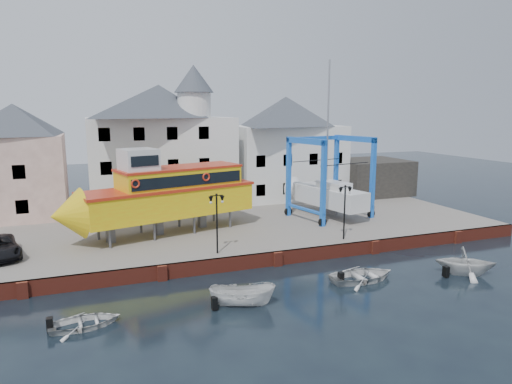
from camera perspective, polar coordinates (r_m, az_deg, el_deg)
name	(u,v)px	position (r m, az deg, el deg)	size (l,w,h in m)	color
ground	(277,266)	(32.35, 2.69, -9.18)	(140.00, 140.00, 0.00)	black
hardstanding	(231,223)	(42.12, -3.18, -3.87)	(44.00, 22.00, 1.00)	slate
quay_wall	(277,258)	(32.28, 2.63, -8.29)	(44.00, 0.47, 1.00)	maroon
building_pink	(17,161)	(46.66, -27.69, 3.40)	(8.00, 7.00, 10.30)	tan
building_white_main	(162,144)	(47.11, -11.66, 5.88)	(14.00, 8.30, 14.00)	white
building_white_right	(285,147)	(51.69, 3.70, 5.61)	(12.00, 8.00, 11.20)	white
shed_dark	(370,177)	(55.24, 14.04, 1.86)	(8.00, 7.00, 4.00)	black
lamp_post_left	(217,208)	(31.03, -4.93, -2.04)	(1.12, 0.32, 4.20)	black
lamp_post_right	(345,198)	(34.98, 11.06, -0.80)	(1.12, 0.32, 4.20)	black
tour_boat	(158,194)	(36.44, -12.12, -0.28)	(16.21, 7.74, 6.87)	#59595E
travel_lift	(324,190)	(43.06, 8.45, 0.23)	(7.54, 9.65, 14.13)	blue
motorboat_a	(242,306)	(26.17, -1.72, -14.03)	(1.40, 3.71, 1.43)	silver
motorboat_b	(362,280)	(30.47, 13.17, -10.71)	(3.10, 4.35, 0.90)	silver
motorboat_c	(465,274)	(33.69, 24.62, -9.34)	(3.23, 3.74, 1.97)	silver
motorboat_d	(85,327)	(25.40, -20.57, -15.49)	(2.48, 3.47, 0.72)	silver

